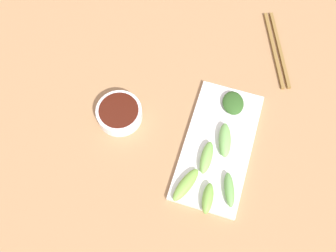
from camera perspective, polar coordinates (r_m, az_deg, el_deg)
The scene contains 10 objects.
tabletop at distance 0.92m, azimuth -0.60°, elevation 0.37°, with size 2.10×2.10×0.02m, color #A0774F.
sauce_bowl at distance 0.91m, azimuth -7.14°, elevation 1.90°, with size 0.11×0.11×0.03m.
serving_plate at distance 0.89m, azimuth 7.30°, elevation -2.88°, with size 0.15×0.30×0.01m, color white.
broccoli_stalk_0 at distance 0.86m, azimuth 5.65°, elevation -4.59°, with size 0.02×0.08×0.02m, color #75B34F.
broccoli_stalk_1 at distance 0.84m, azimuth 8.95°, elevation -9.17°, with size 0.02×0.08×0.02m, color #69A451.
broccoli_stalk_2 at distance 0.87m, azimuth 8.31°, elevation -2.04°, with size 0.03×0.08×0.03m, color #74B359.
broccoli_leafy_3 at distance 0.92m, azimuth 9.50°, elevation 3.35°, with size 0.05×0.06×0.02m, color #2C5520.
broccoli_stalk_4 at distance 0.84m, azimuth 2.60°, elevation -8.57°, with size 0.03×0.09×0.02m, color #77AC44.
broccoli_stalk_5 at distance 0.83m, azimuth 5.84°, elevation -10.47°, with size 0.02×0.07×0.02m, color #75AB45.
chopsticks at distance 1.05m, azimuth 15.61°, elevation 10.75°, with size 0.11×0.22×0.01m.
Camera 1 is at (0.12, -0.37, 0.85)m, focal length 41.68 mm.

